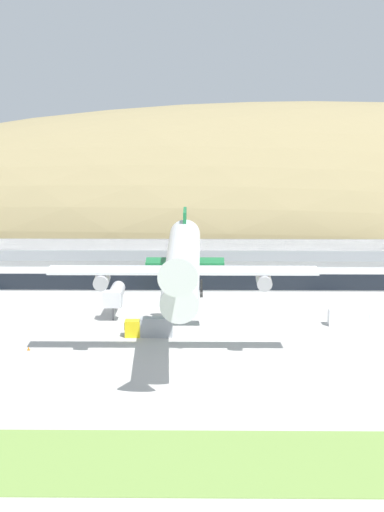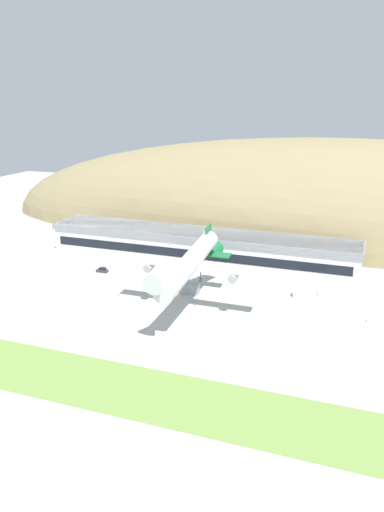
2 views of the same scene
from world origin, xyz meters
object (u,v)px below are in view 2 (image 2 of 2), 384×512
at_px(cargo_airplane, 190,263).
at_px(fuel_truck, 187,288).
at_px(terminal_building, 200,245).
at_px(traffic_cone_1, 366,321).
at_px(jetway_0, 182,263).
at_px(box_truck, 305,294).
at_px(service_car_1, 102,270).
at_px(traffic_cone_0, 119,295).

xyz_separation_m(cargo_airplane, fuel_truck, (-5.90, 12.86, -12.74)).
bearing_deg(cargo_airplane, terminal_building, 105.87).
height_order(cargo_airplane, traffic_cone_1, cargo_airplane).
xyz_separation_m(jetway_0, fuel_truck, (7.39, -15.63, -2.46)).
xyz_separation_m(jetway_0, cargo_airplane, (13.29, -28.49, 10.28)).
bearing_deg(traffic_cone_1, fuel_truck, 177.08).
relative_size(box_truck, traffic_cone_1, 12.31).
height_order(terminal_building, traffic_cone_1, terminal_building).
distance_m(jetway_0, box_truck, 42.65).
xyz_separation_m(terminal_building, cargo_airplane, (12.39, -43.57, 7.90)).
xyz_separation_m(service_car_1, traffic_cone_1, (86.21, -10.73, -0.41)).
xyz_separation_m(cargo_airplane, box_truck, (28.67, 21.27, -12.87)).
bearing_deg(traffic_cone_0, traffic_cone_1, 5.20).
relative_size(cargo_airplane, service_car_1, 12.10).
distance_m(cargo_airplane, traffic_cone_1, 49.51).
bearing_deg(traffic_cone_0, cargo_airplane, -8.72).
bearing_deg(service_car_1, fuel_truck, -13.36).
height_order(box_truck, traffic_cone_1, box_truck).
distance_m(jetway_0, fuel_truck, 17.46).
bearing_deg(terminal_building, box_truck, -28.50).
height_order(fuel_truck, box_truck, fuel_truck).
bearing_deg(box_truck, traffic_cone_1, -32.03).
relative_size(fuel_truck, box_truck, 1.13).
xyz_separation_m(box_truck, traffic_cone_1, (17.72, -11.08, -1.12)).
bearing_deg(service_car_1, terminal_building, 39.53).
bearing_deg(cargo_airplane, box_truck, 36.58).
xyz_separation_m(terminal_building, jetway_0, (-0.90, -15.08, -2.38)).
height_order(traffic_cone_0, traffic_cone_1, same).
distance_m(cargo_airplane, fuel_truck, 19.04).
xyz_separation_m(cargo_airplane, traffic_cone_0, (-24.43, 3.75, -13.99)).
height_order(terminal_building, jetway_0, terminal_building).
bearing_deg(box_truck, fuel_truck, -166.31).
xyz_separation_m(jetway_0, service_car_1, (-26.54, -7.57, -3.30)).
bearing_deg(cargo_airplane, service_car_1, 152.29).
xyz_separation_m(terminal_building, service_car_1, (-27.44, -22.65, -5.68)).
bearing_deg(box_truck, service_car_1, -179.70).
bearing_deg(box_truck, traffic_cone_0, -161.73).
bearing_deg(traffic_cone_0, service_car_1, 131.89).
height_order(fuel_truck, traffic_cone_0, fuel_truck).
bearing_deg(service_car_1, box_truck, 0.30).
bearing_deg(fuel_truck, box_truck, 13.69).
distance_m(service_car_1, traffic_cone_1, 86.88).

